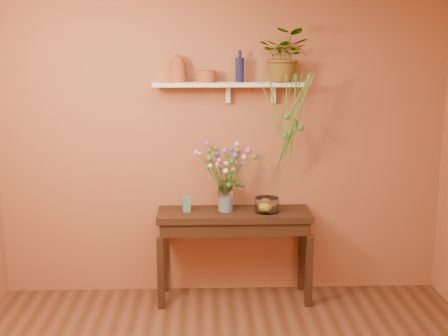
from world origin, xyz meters
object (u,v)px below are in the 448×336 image
Objects in this scene: spider_plant at (285,55)px; glass_vase at (225,198)px; terracotta_jug at (178,69)px; glass_bowl at (267,205)px; bouquet at (227,163)px; blue_bottle at (240,69)px; sideboard at (234,224)px.

glass_vase is (-0.51, -0.07, -1.23)m from spider_plant.
terracotta_jug reaches higher than glass_bowl.
glass_vase is 0.49× the size of bouquet.
terracotta_jug is 0.42× the size of bouquet.
spider_plant is (0.91, -0.03, 0.12)m from terracotta_jug.
blue_bottle is at bearing 148.75° from glass_bowl.
glass_vase reaches higher than sideboard.
bouquet is at bearing 160.43° from sideboard.
terracotta_jug is 1.19m from glass_vase.
terracotta_jug is 1.09× the size of glass_bowl.
blue_bottle is 1.13m from glass_vase.
blue_bottle reaches higher than glass_bowl.
sideboard is at bearing 174.67° from glass_bowl.
sideboard is at bearing -19.57° from bouquet.
glass_bowl is (0.76, -0.14, -1.17)m from terracotta_jug.
spider_plant is 1.34m from glass_vase.
glass_vase is at bearing 173.25° from glass_bowl.
blue_bottle is 1.01× the size of glass_vase.
spider_plant is at bearing -2.06° from terracotta_jug.
blue_bottle reaches higher than glass_vase.
glass_vase is 0.32m from bouquet.
blue_bottle is 0.81m from bouquet.
spider_plant reaches higher than glass_bowl.
glass_vase is at bearing 168.14° from sideboard.
sideboard is 0.33m from glass_bowl.
glass_vase is (-0.08, 0.02, 0.23)m from sideboard.
glass_bowl is at bearing -5.33° from sideboard.
glass_bowl is (0.35, -0.05, -0.37)m from bouquet.
spider_plant is at bearing -4.97° from blue_bottle.
spider_plant is at bearing 36.40° from glass_bowl.
sideboard is at bearing -11.86° from glass_vase.
sideboard is 2.43× the size of bouquet.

